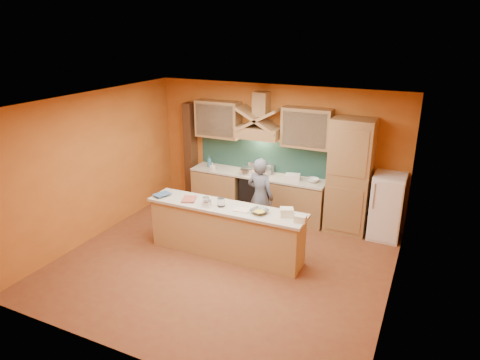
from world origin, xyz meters
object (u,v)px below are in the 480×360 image
at_px(kitchen_scale, 207,204).
at_px(fridge, 387,207).
at_px(person, 260,197).
at_px(mixing_bowl, 259,211).
at_px(stove, 257,194).

bearing_deg(kitchen_scale, fridge, 31.77).
bearing_deg(fridge, person, -159.15).
bearing_deg(person, mixing_bowl, 120.69).
bearing_deg(mixing_bowl, kitchen_scale, -172.55).
distance_m(stove, mixing_bowl, 2.18).
bearing_deg(stove, mixing_bowl, -66.18).
xyz_separation_m(stove, kitchen_scale, (-0.08, -2.05, 0.54)).
bearing_deg(person, fridge, -150.16).
bearing_deg(person, kitchen_scale, 75.97).
xyz_separation_m(person, kitchen_scale, (-0.51, -1.19, 0.21)).
height_order(stove, fridge, fridge).
xyz_separation_m(fridge, kitchen_scale, (-2.78, -2.05, 0.34)).
xyz_separation_m(person, mixing_bowl, (0.42, -1.07, 0.20)).
relative_size(kitchen_scale, mixing_bowl, 0.41).
xyz_separation_m(fridge, person, (-2.27, -0.87, 0.13)).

